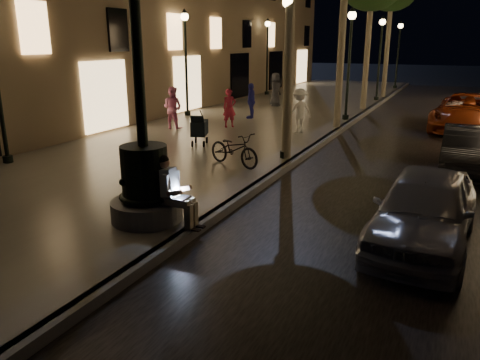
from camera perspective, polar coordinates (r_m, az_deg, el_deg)
The scene contains 22 objects.
ground at distance 20.85m, azimuth 12.87°, elevation 6.23°, with size 120.00×120.00×0.00m, color black.
cobble_lane at distance 20.43m, azimuth 21.12°, elevation 5.35°, with size 6.00×45.00×0.02m, color black.
promenade at distance 22.02m, azimuth 2.62°, elevation 7.43°, with size 8.00×45.00×0.20m, color #68655C.
curb_strip at distance 20.83m, azimuth 12.89°, elevation 6.50°, with size 0.25×45.00×0.20m, color #59595B.
fountain_lamppost at distance 9.20m, azimuth -11.56°, elevation 1.16°, with size 1.40×1.40×5.21m.
seated_man_laptop at distance 8.93m, azimuth -8.29°, elevation -1.08°, with size 0.99×0.34×1.36m.
lamp_curb_a at distance 13.88m, azimuth 5.80°, elevation 14.99°, with size 0.36×0.36×4.81m.
lamp_curb_b at distance 21.58m, azimuth 13.25°, elevation 15.20°, with size 0.36×0.36×4.81m.
lamp_curb_c at distance 29.44m, azimuth 16.76°, elevation 15.21°, with size 0.36×0.36×4.81m.
lamp_curb_d at distance 37.36m, azimuth 18.78°, elevation 15.19°, with size 0.36×0.36×4.81m.
lamp_left_b at distance 22.41m, azimuth -6.65°, elevation 15.55°, with size 0.36×0.36×4.81m.
lamp_left_c at distance 31.36m, azimuth 3.37°, elevation 15.90°, with size 0.36×0.36×4.81m.
stroller at distance 15.90m, azimuth -4.98°, elevation 6.32°, with size 0.73×1.15×1.17m.
car_front at distance 9.06m, azimuth 21.55°, elevation -3.36°, with size 1.64×4.06×1.38m, color #B1B2BA.
car_second at distance 14.61m, azimuth 26.02°, elevation 3.21°, with size 1.37×3.91×1.29m, color black.
car_third at distance 21.67m, azimuth 25.98°, elevation 7.39°, with size 2.51×5.45×1.52m, color #943412.
pedestrian_red at distance 19.27m, azimuth -1.29°, elevation 8.76°, with size 0.57×0.37×1.55m, color #AE223B.
pedestrian_pink at distance 19.08m, azimuth -8.22°, elevation 8.70°, with size 0.81×0.63×1.68m, color pink.
pedestrian_white at distance 18.16m, azimuth 7.23°, elevation 8.36°, with size 1.09×0.63×1.69m, color white.
pedestrian_blue at distance 21.53m, azimuth 1.37°, elevation 9.63°, with size 0.93×0.39×1.59m, color #282A94.
pedestrian_dark at distance 25.81m, azimuth 4.32°, elevation 10.95°, with size 0.87×0.56×1.77m, color #2E2E33.
bicycle at distance 13.21m, azimuth -0.73°, elevation 3.80°, with size 0.64×1.82×0.96m, color black.
Camera 1 is at (4.38, -5.06, 3.61)m, focal length 35.00 mm.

